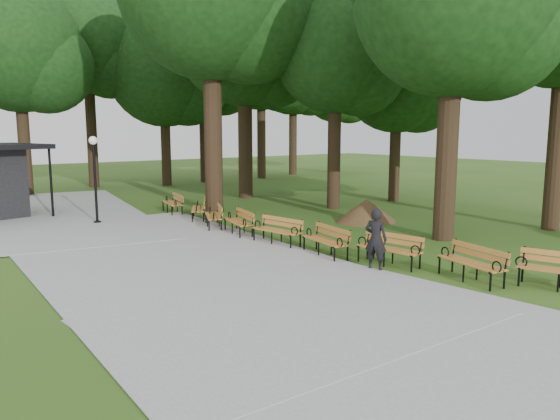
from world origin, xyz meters
TOP-DOWN VIEW (x-y plane):
  - ground at (0.00, 0.00)m, footprint 100.00×100.00m
  - path at (-4.00, 3.00)m, footprint 12.00×38.00m
  - person at (-0.12, -1.02)m, footprint 0.58×0.70m
  - lamp_post at (-3.57, 10.32)m, footprint 0.32×0.32m
  - dirt_mound at (5.15, 4.24)m, footprint 2.22×2.22m
  - bench_0 at (1.92, -4.78)m, footprint 1.20×2.00m
  - bench_1 at (0.95, -3.12)m, footprint 1.01×1.99m
  - bench_2 at (0.53, -0.91)m, footprint 0.94×1.98m
  - bench_3 at (-0.09, 0.95)m, footprint 0.95×1.98m
  - bench_4 at (-0.28, 3.03)m, footprint 0.91×1.97m
  - bench_5 at (-0.36, 5.16)m, footprint 1.09×2.00m
  - bench_6 at (-0.40, 6.81)m, footprint 1.40×1.99m
  - bench_7 at (0.03, 8.73)m, footprint 1.51×1.96m
  - bench_8 at (-0.06, 10.92)m, footprint 1.03×1.99m
  - lawn_tree_1 at (6.56, 7.64)m, footprint 5.60×5.60m
  - lawn_tree_4 at (5.53, 13.45)m, footprint 7.49×7.49m
  - lawn_tree_5 at (10.91, 7.72)m, footprint 5.69×5.69m
  - tree_backdrop at (6.19, 22.88)m, footprint 36.82×9.35m

SIDE VIEW (x-z plane):
  - ground at x=0.00m, z-range 0.00..0.00m
  - path at x=-4.00m, z-range 0.00..0.06m
  - bench_0 at x=1.92m, z-range 0.00..0.88m
  - bench_1 at x=0.95m, z-range 0.00..0.88m
  - bench_2 at x=0.53m, z-range 0.00..0.88m
  - bench_3 at x=-0.09m, z-range 0.00..0.88m
  - bench_4 at x=-0.28m, z-range 0.00..0.88m
  - bench_5 at x=-0.36m, z-range 0.00..0.88m
  - bench_6 at x=-0.40m, z-range 0.00..0.88m
  - bench_7 at x=0.03m, z-range 0.00..0.88m
  - bench_8 at x=-0.06m, z-range 0.00..0.88m
  - dirt_mound at x=5.15m, z-range 0.00..0.90m
  - person at x=-0.12m, z-range 0.00..1.64m
  - lamp_post at x=-3.57m, z-range 0.72..4.12m
  - lawn_tree_5 at x=10.91m, z-range 1.71..10.88m
  - lawn_tree_1 at x=6.56m, z-range 2.13..12.10m
  - tree_backdrop at x=6.19m, z-range 0.00..16.52m
  - lawn_tree_4 at x=5.53m, z-range 2.39..14.75m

